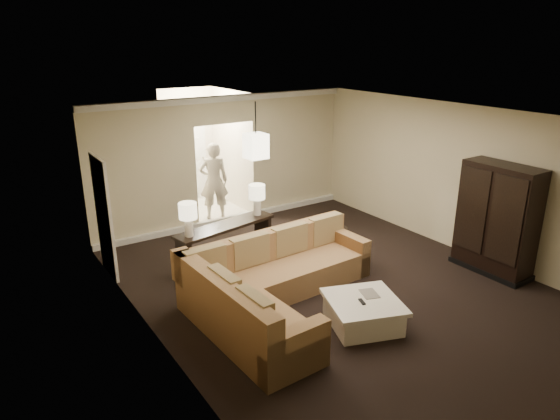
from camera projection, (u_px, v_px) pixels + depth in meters
ground at (343, 292)px, 8.16m from camera, size 8.00×8.00×0.00m
wall_back at (226, 161)px, 10.85m from camera, size 6.00×0.04×2.80m
wall_left at (161, 256)px, 6.13m from camera, size 0.04×8.00×2.80m
wall_right at (469, 182)px, 9.27m from camera, size 0.04×8.00×2.80m
ceiling at (351, 120)px, 7.24m from camera, size 6.00×8.00×0.02m
crown_molding at (224, 99)px, 10.37m from camera, size 6.00×0.10×0.12m
baseboard at (229, 219)px, 11.25m from camera, size 6.00×0.10×0.12m
side_door at (104, 217)px, 8.46m from camera, size 0.05×0.90×2.10m
foyer at (200, 154)px, 11.94m from camera, size 1.44×2.02×2.80m
sectional_sofa at (272, 284)px, 7.59m from camera, size 3.24×2.58×0.96m
coffee_table at (363, 312)px, 7.16m from camera, size 1.29×1.29×0.42m
console_table at (226, 241)px, 9.02m from camera, size 2.04×0.81×0.77m
armoire at (496, 222)px, 8.60m from camera, size 0.58×1.35×1.94m
drink_table at (335, 236)px, 9.40m from camera, size 0.45×0.45×0.56m
table_lamp_left at (188, 214)px, 8.28m from camera, size 0.31×0.31×0.59m
table_lamp_right at (257, 195)px, 9.29m from camera, size 0.31×0.31×0.59m
pendant_light at (256, 146)px, 9.64m from camera, size 0.38×0.38×1.09m
person at (214, 177)px, 11.18m from camera, size 0.82×0.68×1.95m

